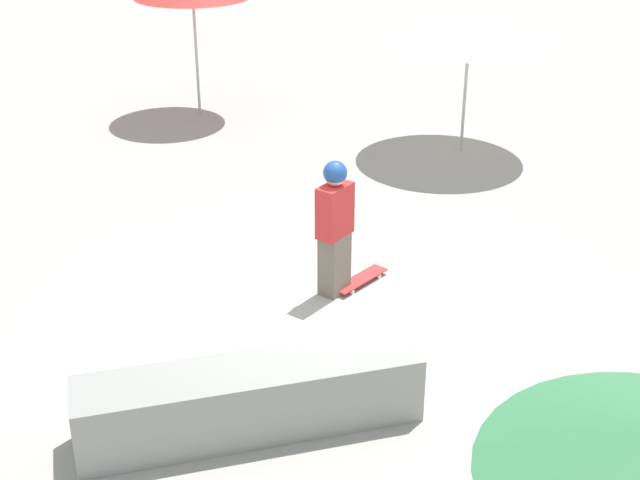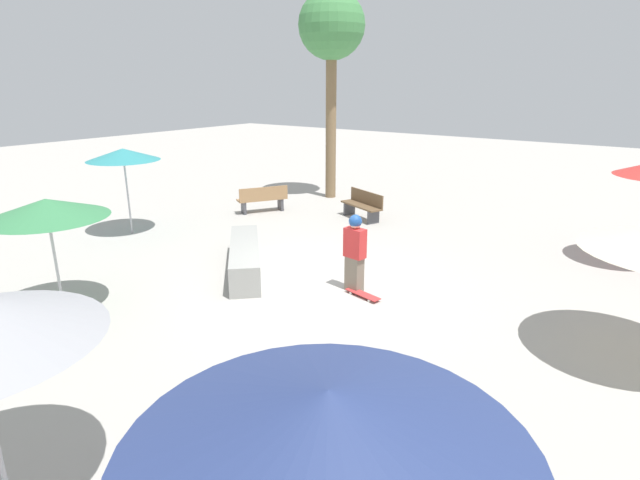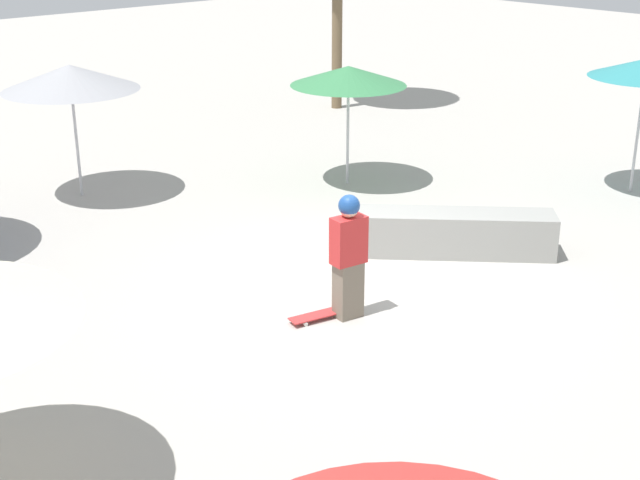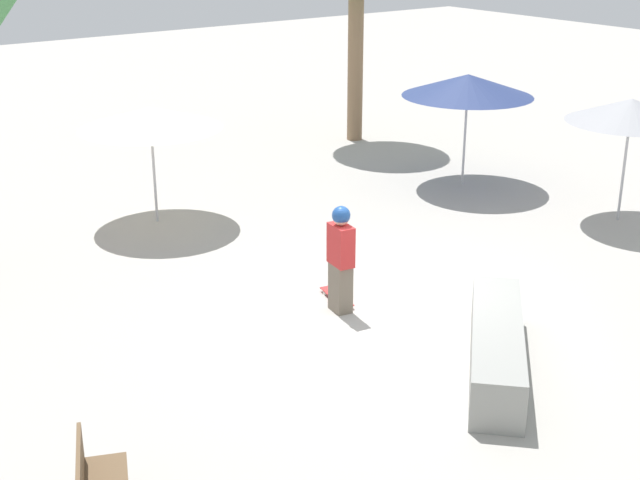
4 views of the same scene
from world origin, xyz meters
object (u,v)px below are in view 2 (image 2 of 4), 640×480
concrete_ledge (245,258)px  palm_tree_center_left (332,31)px  shade_umbrella_green (46,208)px  bench_far (363,205)px  shade_umbrella_teal (123,155)px  bench_near (263,199)px  skateboard (363,294)px  shade_umbrella_navy (328,421)px  skater_main (355,250)px

concrete_ledge → palm_tree_center_left: 9.44m
concrete_ledge → shade_umbrella_green: size_ratio=1.22×
bench_far → shade_umbrella_teal: (-4.47, -5.07, 1.76)m
shade_umbrella_green → bench_near: bearing=104.2°
skateboard → bench_far: bearing=133.8°
bench_near → bench_far: bearing=-37.7°
shade_umbrella_teal → shade_umbrella_navy: bearing=-28.1°
skateboard → bench_far: size_ratio=0.50×
shade_umbrella_teal → skater_main: bearing=1.7°
shade_umbrella_green → palm_tree_center_left: size_ratio=0.31×
bench_far → shade_umbrella_navy: bearing=142.6°
skater_main → shade_umbrella_teal: size_ratio=0.68×
bench_near → shade_umbrella_navy: (9.23, -9.57, 1.66)m
concrete_ledge → bench_far: (-0.18, 5.36, 0.11)m
skateboard → concrete_ledge: (-2.87, -0.33, 0.26)m
shade_umbrella_green → skater_main: bearing=46.0°
skateboard → shade_umbrella_green: (-4.16, -3.80, 1.91)m
skater_main → concrete_ledge: size_ratio=0.61×
bench_far → bench_near: bearing=44.1°
skater_main → bench_far: (-2.73, 4.86, -0.43)m
bench_near → bench_far: size_ratio=0.97×
skater_main → shade_umbrella_green: (-3.84, -3.97, 1.11)m
bench_near → palm_tree_center_left: 6.11m
skater_main → bench_near: 6.86m
bench_far → shade_umbrella_navy: 12.53m
shade_umbrella_teal → bench_near: bearing=69.8°
skateboard → shade_umbrella_navy: 6.84m
concrete_ledge → shade_umbrella_navy: shade_umbrella_navy is taller
shade_umbrella_navy → palm_tree_center_left: bearing=124.5°
palm_tree_center_left → concrete_ledge: bearing=-69.6°
bench_near → bench_far: 3.27m
skater_main → bench_near: (-5.78, 3.67, -0.43)m
shade_umbrella_teal → palm_tree_center_left: size_ratio=0.34×
shade_umbrella_navy → palm_tree_center_left: (-8.72, 12.70, 3.56)m
concrete_ledge → shade_umbrella_green: shade_umbrella_green is taller
skater_main → shade_umbrella_green: shade_umbrella_green is taller
bench_near → shade_umbrella_navy: size_ratio=0.60×
concrete_ledge → shade_umbrella_teal: shade_umbrella_teal is taller
concrete_ledge → palm_tree_center_left: (-2.71, 7.30, 5.33)m
skateboard → bench_near: size_ratio=0.52×
shade_umbrella_teal → palm_tree_center_left: (1.94, 7.01, 3.46)m
skater_main → concrete_ledge: (-2.56, -0.50, -0.54)m
bench_far → shade_umbrella_teal: size_ratio=0.70×
skater_main → concrete_ledge: 2.66m
skateboard → shade_umbrella_navy: (3.14, -5.73, 2.03)m
bench_near → palm_tree_center_left: bearing=21.7°
skateboard → concrete_ledge: concrete_ledge is taller
concrete_ledge → shade_umbrella_navy: 8.27m
concrete_ledge → shade_umbrella_green: (-1.29, -3.47, 1.65)m
skateboard → concrete_ledge: 2.90m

